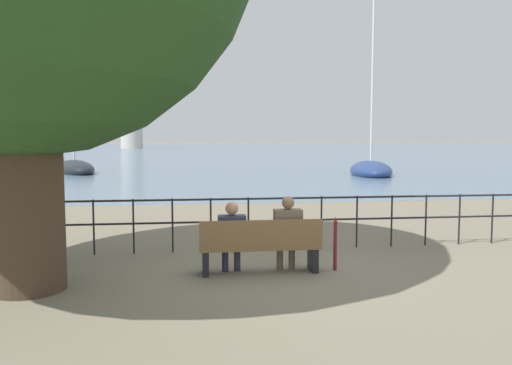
% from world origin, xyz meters
% --- Properties ---
extents(ground_plane, '(1000.00, 1000.00, 0.00)m').
position_xyz_m(ground_plane, '(0.00, 0.00, 0.00)').
color(ground_plane, '#7A705B').
extents(harbor_water, '(600.00, 300.00, 0.01)m').
position_xyz_m(harbor_water, '(0.00, 158.90, 0.00)').
color(harbor_water, slate).
rests_on(harbor_water, ground_plane).
extents(park_bench, '(1.98, 0.45, 0.90)m').
position_xyz_m(park_bench, '(0.00, -0.06, 0.44)').
color(park_bench, brown).
rests_on(park_bench, ground_plane).
extents(seated_person_left, '(0.44, 0.35, 1.18)m').
position_xyz_m(seated_person_left, '(-0.46, 0.02, 0.65)').
color(seated_person_left, '#2D3347').
rests_on(seated_person_left, ground_plane).
extents(seated_person_right, '(0.45, 0.35, 1.25)m').
position_xyz_m(seated_person_right, '(0.46, 0.01, 0.69)').
color(seated_person_right, brown).
rests_on(seated_person_right, ground_plane).
extents(promenade_railing, '(11.80, 0.04, 1.05)m').
position_xyz_m(promenade_railing, '(0.00, 1.67, 0.69)').
color(promenade_railing, black).
rests_on(promenade_railing, ground_plane).
extents(closed_umbrella, '(0.09, 0.09, 0.90)m').
position_xyz_m(closed_umbrella, '(1.26, -0.02, 0.50)').
color(closed_umbrella, maroon).
rests_on(closed_umbrella, ground_plane).
extents(sailboat_1, '(4.61, 6.99, 10.22)m').
position_xyz_m(sailboat_1, '(-8.82, 26.41, 0.29)').
color(sailboat_1, black).
rests_on(sailboat_1, ground_plane).
extents(sailboat_2, '(5.34, 8.32, 8.88)m').
position_xyz_m(sailboat_2, '(-16.90, 45.86, 0.30)').
color(sailboat_2, white).
rests_on(sailboat_2, ground_plane).
extents(sailboat_3, '(3.66, 6.47, 12.86)m').
position_xyz_m(sailboat_3, '(9.95, 21.80, 0.33)').
color(sailboat_3, navy).
rests_on(sailboat_3, ground_plane).
extents(harbor_lighthouse, '(5.62, 5.62, 20.59)m').
position_xyz_m(harbor_lighthouse, '(-16.54, 125.64, 9.57)').
color(harbor_lighthouse, beige).
rests_on(harbor_lighthouse, ground_plane).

